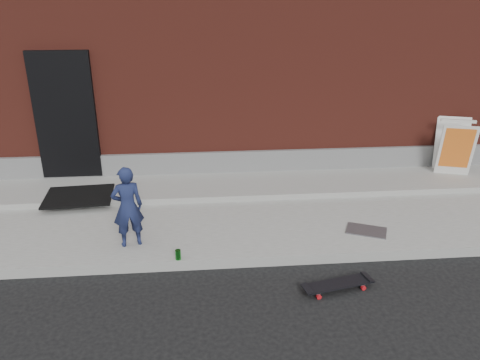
{
  "coord_description": "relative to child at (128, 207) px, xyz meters",
  "views": [
    {
      "loc": [
        -0.25,
        -5.33,
        3.42
      ],
      "look_at": [
        0.29,
        0.8,
        0.95
      ],
      "focal_mm": 35.0,
      "sensor_mm": 36.0,
      "label": 1
    }
  ],
  "objects": [
    {
      "name": "ground",
      "position": [
        1.26,
        -0.51,
        -0.73
      ],
      "size": [
        80.0,
        80.0,
        0.0
      ],
      "primitive_type": "plane",
      "color": "black",
      "rests_on": "ground"
    },
    {
      "name": "sidewalk",
      "position": [
        1.26,
        0.99,
        -0.65
      ],
      "size": [
        20.0,
        3.0,
        0.15
      ],
      "primitive_type": "cube",
      "color": "gray",
      "rests_on": "ground"
    },
    {
      "name": "apron",
      "position": [
        1.26,
        1.89,
        -0.53
      ],
      "size": [
        20.0,
        1.2,
        0.1
      ],
      "primitive_type": "cube",
      "color": "gray",
      "rests_on": "sidewalk"
    },
    {
      "name": "building",
      "position": [
        1.26,
        6.49,
        1.77
      ],
      "size": [
        20.0,
        8.1,
        5.0
      ],
      "color": "maroon",
      "rests_on": "ground"
    },
    {
      "name": "child",
      "position": [
        0.0,
        0.0,
        0.0
      ],
      "size": [
        0.48,
        0.38,
        1.15
      ],
      "primitive_type": "imported",
      "rotation": [
        0.0,
        0.0,
        3.42
      ],
      "color": "#192148",
      "rests_on": "sidewalk"
    },
    {
      "name": "skateboard",
      "position": [
        2.64,
        -1.1,
        -0.64
      ],
      "size": [
        0.9,
        0.41,
        0.1
      ],
      "color": "red",
      "rests_on": "ground"
    },
    {
      "name": "pizza_sign",
      "position": [
        5.72,
        2.07,
        0.03
      ],
      "size": [
        0.8,
        0.87,
        1.02
      ],
      "color": "silver",
      "rests_on": "apron"
    },
    {
      "name": "soda_can",
      "position": [
        0.67,
        -0.46,
        -0.51
      ],
      "size": [
        0.09,
        0.09,
        0.14
      ],
      "primitive_type": "cylinder",
      "rotation": [
        0.0,
        0.0,
        -0.18
      ],
      "color": "#197D20",
      "rests_on": "sidewalk"
    },
    {
      "name": "doormat",
      "position": [
        -1.04,
        1.5,
        -0.46
      ],
      "size": [
        1.15,
        0.95,
        0.03
      ],
      "primitive_type": "cube",
      "rotation": [
        0.0,
        0.0,
        0.07
      ],
      "color": "black",
      "rests_on": "apron"
    },
    {
      "name": "utility_plate",
      "position": [
        3.41,
        0.09,
        -0.57
      ],
      "size": [
        0.67,
        0.56,
        0.02
      ],
      "primitive_type": "cube",
      "rotation": [
        0.0,
        0.0,
        -0.41
      ],
      "color": "#5E5E63",
      "rests_on": "sidewalk"
    }
  ]
}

